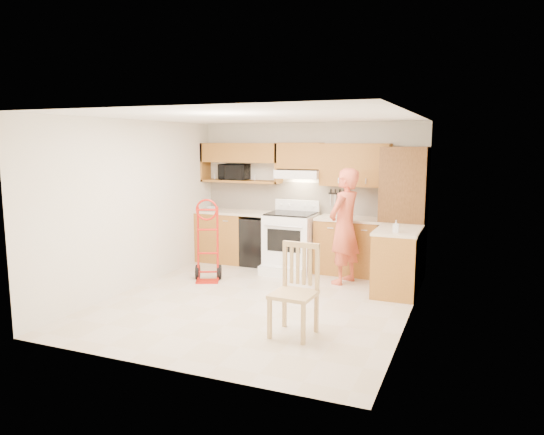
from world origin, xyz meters
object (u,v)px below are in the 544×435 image
Objects in this scene: person at (344,226)px; hand_truck at (207,244)px; dining_chair at (294,291)px; microwave at (234,172)px; range at (290,237)px.

person is 1.52× the size of hand_truck.
dining_chair is at bearing -62.10° from hand_truck.
hand_truck is 1.12× the size of dining_chair.
range is at bearing -21.00° from microwave.
range is (1.22, -0.39, -1.04)m from microwave.
microwave is 1.78m from hand_truck.
hand_truck is at bearing -133.85° from range.
microwave is at bearing 75.52° from hand_truck.
person is (2.24, -0.74, -0.74)m from microwave.
hand_truck is at bearing -53.81° from person.
microwave is 2.47m from person.
person is 2.35m from dining_chair.
microwave reaches higher than range.
dining_chair is (2.24, -3.05, -1.11)m from microwave.
microwave is 3.95m from dining_chair.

